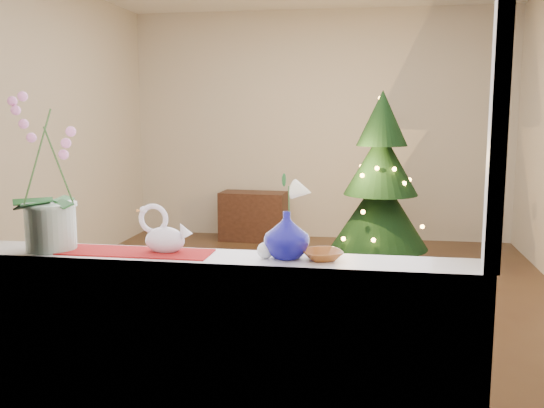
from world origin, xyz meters
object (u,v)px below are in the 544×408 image
(paperweight, at_px, (265,250))
(amber_dish, at_px, (322,256))
(swan, at_px, (165,230))
(blue_vase, at_px, (287,231))
(xmas_tree, at_px, (381,180))
(side_table, at_px, (253,216))
(orchid_pot, at_px, (48,172))

(paperweight, relative_size, amber_dish, 0.49)
(paperweight, xyz_separation_m, amber_dish, (0.23, 0.01, -0.02))
(swan, relative_size, blue_vase, 1.04)
(xmas_tree, distance_m, side_table, 1.89)
(orchid_pot, height_order, xmas_tree, xmas_tree)
(orchid_pot, relative_size, side_table, 0.89)
(orchid_pot, xyz_separation_m, blue_vase, (1.04, 0.02, -0.23))
(side_table, bearing_deg, blue_vase, -73.80)
(blue_vase, height_order, paperweight, blue_vase)
(blue_vase, height_order, side_table, blue_vase)
(blue_vase, distance_m, paperweight, 0.12)
(orchid_pot, xyz_separation_m, paperweight, (0.95, -0.00, -0.31))
(xmas_tree, bearing_deg, orchid_pot, -112.54)
(amber_dish, bearing_deg, blue_vase, 177.45)
(orchid_pot, xyz_separation_m, side_table, (-0.01, 4.56, -0.97))
(swan, relative_size, amber_dish, 1.68)
(orchid_pot, height_order, swan, orchid_pot)
(xmas_tree, bearing_deg, swan, -105.23)
(orchid_pot, bearing_deg, paperweight, -0.17)
(orchid_pot, height_order, side_table, orchid_pot)
(amber_dish, xyz_separation_m, xmas_tree, (0.27, 3.50, -0.08))
(paperweight, height_order, amber_dish, paperweight)
(side_table, bearing_deg, orchid_pot, -86.64)
(paperweight, distance_m, amber_dish, 0.23)
(paperweight, xyz_separation_m, xmas_tree, (0.51, 3.51, -0.09))
(paperweight, distance_m, side_table, 4.71)
(swan, xyz_separation_m, amber_dish, (0.67, -0.02, -0.08))
(blue_vase, xyz_separation_m, paperweight, (-0.09, -0.02, -0.08))
(paperweight, bearing_deg, blue_vase, 13.62)
(amber_dish, bearing_deg, xmas_tree, 85.51)
(xmas_tree, relative_size, side_table, 2.24)
(swan, bearing_deg, side_table, 121.22)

